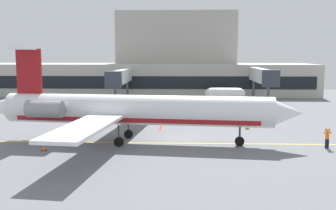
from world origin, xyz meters
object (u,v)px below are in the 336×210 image
(regional_jet, at_px, (130,110))
(marshaller, at_px, (327,138))
(pushback_tractor, at_px, (37,111))
(baggage_tug, at_px, (131,111))
(fuel_tank, at_px, (225,94))

(regional_jet, relative_size, marshaller, 16.35)
(pushback_tractor, bearing_deg, regional_jet, -44.21)
(regional_jet, distance_m, baggage_tug, 15.72)
(fuel_tank, distance_m, marshaller, 35.74)
(pushback_tractor, relative_size, fuel_tank, 0.58)
(marshaller, bearing_deg, baggage_tug, 140.03)
(pushback_tractor, height_order, fuel_tank, fuel_tank)
(pushback_tractor, bearing_deg, marshaller, -25.83)
(pushback_tractor, height_order, marshaller, pushback_tractor)
(baggage_tug, bearing_deg, regional_jet, -82.82)
(baggage_tug, height_order, pushback_tractor, pushback_tractor)
(baggage_tug, xyz_separation_m, marshaller, (20.52, -17.20, 0.09))
(marshaller, bearing_deg, regional_jet, 174.55)
(pushback_tractor, relative_size, marshaller, 2.12)
(fuel_tank, bearing_deg, baggage_tug, -128.96)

